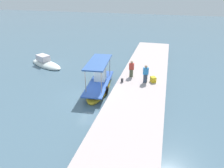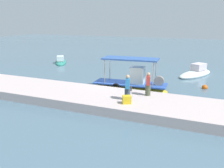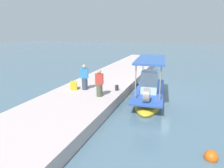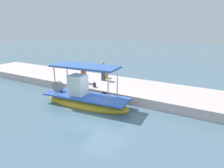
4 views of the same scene
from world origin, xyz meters
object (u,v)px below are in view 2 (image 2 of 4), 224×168
object	(u,v)px
fisherman_near_bollard	(127,89)
moored_boat_mid	(196,73)
moored_boat_near	(61,62)
main_fishing_boat	(131,85)
cargo_crate	(127,100)
marker_buoy	(205,87)
fisherman_by_crate	(148,85)
mooring_bollard	(130,88)

from	to	relation	value
fisherman_near_bollard	moored_boat_mid	size ratio (longest dim) A/B	0.31
fisherman_near_bollard	moored_boat_near	bearing A→B (deg)	137.65
moored_boat_near	moored_boat_mid	xyz separation A→B (m)	(17.89, -0.79, 0.09)
main_fishing_boat	moored_boat_near	distance (m)	16.33
cargo_crate	marker_buoy	distance (m)	9.27
main_fishing_boat	marker_buoy	xyz separation A→B (m)	(5.68, 3.26, -0.39)
fisherman_by_crate	cargo_crate	world-z (taller)	fisherman_by_crate
cargo_crate	moored_boat_mid	size ratio (longest dim) A/B	0.10
main_fishing_boat	marker_buoy	world-z (taller)	main_fishing_boat
cargo_crate	marker_buoy	world-z (taller)	cargo_crate
mooring_bollard	moored_boat_near	distance (m)	18.11
main_fishing_boat	cargo_crate	xyz separation A→B (m)	(1.43, -4.94, 0.41)
moored_boat_near	marker_buoy	bearing A→B (deg)	-17.19
fisherman_near_bollard	fisherman_by_crate	world-z (taller)	fisherman_near_bollard
main_fishing_boat	moored_boat_near	size ratio (longest dim) A/B	1.29
marker_buoy	fisherman_by_crate	bearing A→B (deg)	-120.38
marker_buoy	moored_boat_mid	bearing A→B (deg)	104.03
main_fishing_boat	fisherman_near_bollard	size ratio (longest dim) A/B	3.75
main_fishing_boat	marker_buoy	distance (m)	6.56
fisherman_near_bollard	fisherman_by_crate	size ratio (longest dim) A/B	1.03
fisherman_by_crate	mooring_bollard	size ratio (longest dim) A/B	4.64
mooring_bollard	moored_boat_mid	size ratio (longest dim) A/B	0.06
fisherman_by_crate	moored_boat_mid	distance (m)	11.36
fisherman_near_bollard	cargo_crate	xyz separation A→B (m)	(0.23, -0.73, -0.52)
cargo_crate	moored_boat_near	bearing A→B (deg)	136.58
main_fishing_boat	fisherman_by_crate	bearing A→B (deg)	-50.78
mooring_bollard	moored_boat_near	world-z (taller)	moored_boat_near
fisherman_by_crate	moored_boat_near	size ratio (longest dim) A/B	0.33
main_fishing_boat	mooring_bollard	xyz separation A→B (m)	(0.66, -2.08, 0.33)
mooring_bollard	marker_buoy	size ratio (longest dim) A/B	0.73
fisherman_by_crate	moored_boat_near	distance (m)	19.72
moored_boat_mid	cargo_crate	bearing A→B (deg)	-102.52
main_fishing_boat	moored_boat_near	bearing A→B (deg)	145.75
main_fishing_boat	moored_boat_mid	world-z (taller)	main_fishing_boat
fisherman_by_crate	cargo_crate	distance (m)	2.43
moored_boat_near	mooring_bollard	bearing A→B (deg)	-38.53
moored_boat_near	moored_boat_mid	distance (m)	17.91
moored_boat_mid	fisherman_near_bollard	bearing A→B (deg)	-104.21
main_fishing_boat	mooring_bollard	size ratio (longest dim) A/B	17.98
moored_boat_near	cargo_crate	bearing A→B (deg)	-43.42
fisherman_by_crate	cargo_crate	size ratio (longest dim) A/B	3.11
mooring_bollard	marker_buoy	world-z (taller)	mooring_bollard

